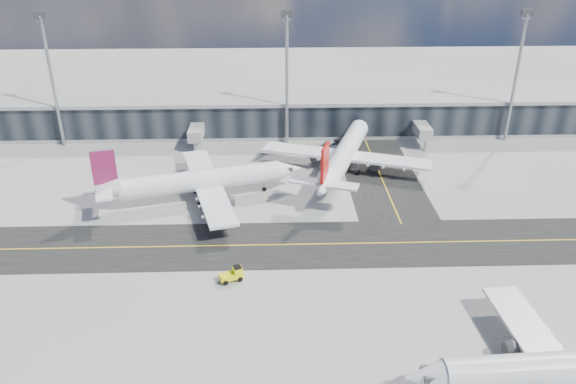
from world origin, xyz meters
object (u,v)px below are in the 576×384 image
airliner_near (575,368)px  service_van (332,146)px  airliner_redtail (344,154)px  airliner_af (199,181)px  baggage_tug (233,274)px

airliner_near → service_van: airliner_near is taller
airliner_redtail → airliner_near: bearing=-54.6°
airliner_af → airliner_near: airliner_af is taller
airliner_near → airliner_af: bearing=40.5°
airliner_redtail → baggage_tug: bearing=-99.6°
airliner_af → baggage_tug: size_ratio=10.54×
airliner_af → service_van: 35.81m
airliner_af → service_van: airliner_af is taller
airliner_redtail → airliner_near: airliner_redtail is taller
airliner_redtail → service_van: 13.24m
service_van → airliner_near: bearing=-88.9°
airliner_near → service_van: 73.79m
airliner_near → baggage_tug: 43.34m
baggage_tug → airliner_near: bearing=37.6°
airliner_redtail → airliner_near: (17.15, -58.65, -0.36)m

